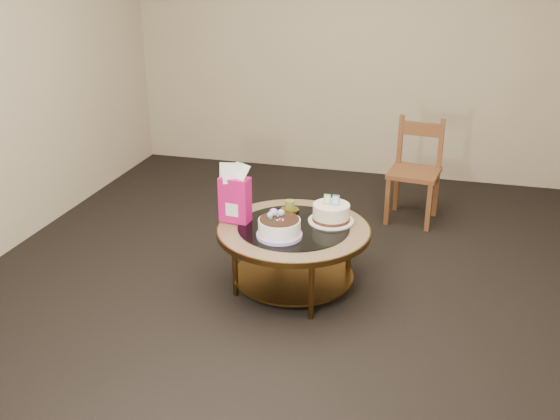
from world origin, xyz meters
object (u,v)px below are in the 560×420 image
(decorated_cake, at_px, (279,228))
(gift_bag, at_px, (235,194))
(cream_cake, at_px, (331,213))
(coffee_table, at_px, (293,238))
(dining_chair, at_px, (415,170))

(decorated_cake, distance_m, gift_bag, 0.41)
(decorated_cake, bearing_deg, cream_cake, 48.87)
(decorated_cake, bearing_deg, coffee_table, 73.02)
(cream_cake, xyz_separation_m, gift_bag, (-0.62, -0.15, 0.14))
(cream_cake, bearing_deg, gift_bag, -166.71)
(dining_chair, bearing_deg, coffee_table, -108.77)
(coffee_table, xyz_separation_m, cream_cake, (0.22, 0.14, 0.14))
(coffee_table, distance_m, decorated_cake, 0.22)
(coffee_table, height_order, decorated_cake, decorated_cake)
(decorated_cake, xyz_separation_m, gift_bag, (-0.35, 0.17, 0.14))
(decorated_cake, height_order, cream_cake, cream_cake)
(decorated_cake, xyz_separation_m, cream_cake, (0.28, 0.31, 0.00))
(decorated_cake, xyz_separation_m, dining_chair, (0.75, 1.59, -0.08))
(cream_cake, bearing_deg, dining_chair, 69.25)
(coffee_table, bearing_deg, decorated_cake, -106.98)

